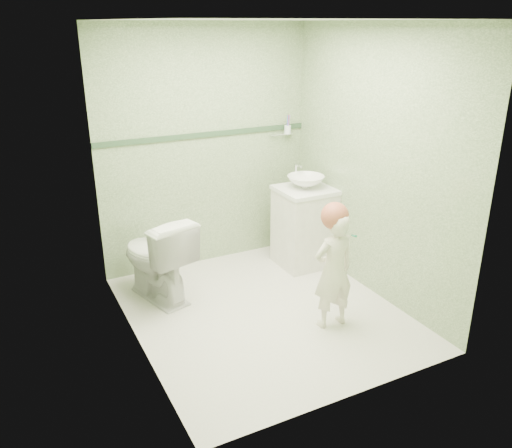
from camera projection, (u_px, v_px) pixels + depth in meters
ground at (264, 312)px, 4.60m from camera, size 2.50×2.50×0.00m
room_shell at (265, 181)px, 4.17m from camera, size 2.50×2.54×2.40m
trim_stripe at (206, 135)px, 5.14m from camera, size 2.20×0.02×0.05m
vanity at (304, 228)px, 5.39m from camera, size 0.52×0.50×0.80m
counter at (305, 190)px, 5.25m from camera, size 0.54×0.52×0.04m
basin at (306, 182)px, 5.22m from camera, size 0.37×0.37×0.13m
faucet at (296, 170)px, 5.34m from camera, size 0.03×0.13×0.18m
cup_holder at (287, 130)px, 5.48m from camera, size 0.26×0.07×0.21m
toilet at (156, 258)px, 4.71m from camera, size 0.65×0.88×0.80m
toddler at (333, 271)px, 4.24m from camera, size 0.37×0.25×1.00m
hair_cap at (335, 216)px, 4.09m from camera, size 0.22×0.22×0.22m
teal_toothbrush at (353, 235)px, 4.04m from camera, size 0.11×0.13×0.08m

